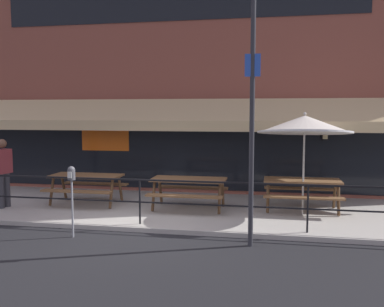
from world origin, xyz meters
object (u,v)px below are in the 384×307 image
Objects in this scene: picnic_table_left at (86,181)px; pedestrian_walking at (3,169)px; picnic_table_centre at (189,185)px; street_sign_pole at (252,119)px; picnic_table_right at (302,186)px; parking_meter_far at (72,180)px; patio_umbrella_right at (305,125)px.

pedestrian_walking is at bearing -158.52° from picnic_table_left.
street_sign_pole reaches higher than picnic_table_centre.
street_sign_pole reaches higher than picnic_table_right.
pedestrian_walking is (-7.27, -0.99, 0.35)m from picnic_table_right.
picnic_table_right is 1.27× the size of parking_meter_far.
pedestrian_walking is at bearing 147.12° from parking_meter_far.
picnic_table_right is 3.29m from street_sign_pole.
picnic_table_centre is at bearing 125.24° from street_sign_pole.
picnic_table_right is at bearing 30.84° from parking_meter_far.
patio_umbrella_right is at bearing -90.00° from picnic_table_right.
patio_umbrella_right reaches higher than parking_meter_far.
patio_umbrella_right is 2.55m from street_sign_pole.
street_sign_pole reaches higher than picnic_table_left.
picnic_table_left is 5.61m from patio_umbrella_right.
picnic_table_centre is 1.05× the size of pedestrian_walking.
picnic_table_centre is at bearing -1.77° from picnic_table_left.
picnic_table_left is at bearing -177.26° from picnic_table_right.
parking_meter_far is at bearing -71.37° from picnic_table_left.
picnic_table_left is 1.00× the size of picnic_table_centre.
picnic_table_centre is at bearing -172.78° from picnic_table_right.
street_sign_pole is (1.62, -2.29, 1.65)m from picnic_table_centre.
pedestrian_walking is 1.20× the size of parking_meter_far.
pedestrian_walking is at bearing -174.80° from patio_umbrella_right.
patio_umbrella_right reaches higher than picnic_table_left.
patio_umbrella_right is 1.69× the size of parking_meter_far.
picnic_table_left is 0.39× the size of street_sign_pole.
picnic_table_centre is (2.71, -0.08, 0.00)m from picnic_table_left.
parking_meter_far is at bearing -32.88° from pedestrian_walking.
patio_umbrella_right is (2.71, 0.01, 1.47)m from picnic_table_centre.
picnic_table_centre is 4.63m from pedestrian_walking.
pedestrian_walking is 0.37× the size of street_sign_pole.
picnic_table_left and picnic_table_centre have the same top height.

